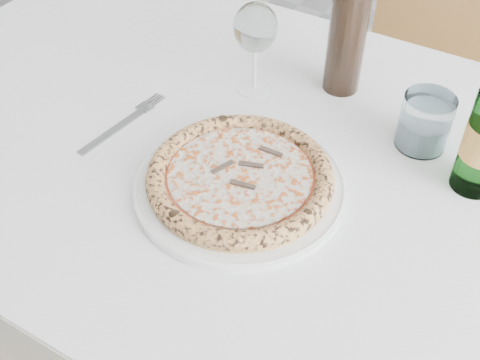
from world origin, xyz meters
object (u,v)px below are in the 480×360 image
Objects in this scene: wine_bottle at (348,32)px; dining_table at (272,189)px; wine_glass at (255,29)px; plate at (240,185)px; pizza at (240,177)px; tumbler at (424,125)px; chair_far at (445,58)px.

dining_table is at bearing -89.78° from wine_bottle.
wine_bottle is at bearing 36.59° from wine_glass.
plate is 1.15× the size of pizza.
dining_table is 0.13m from plate.
pizza is at bearing 160.64° from plate.
tumbler reaches higher than dining_table.
plate is (-0.00, -0.10, 0.09)m from dining_table.
wine_bottle reaches higher than wine_glass.
chair_far is 0.68m from wine_bottle.
plate is 1.90× the size of wine_glass.
wine_bottle reaches higher than dining_table.
tumbler is 0.22m from wine_bottle.
chair_far is 9.73× the size of tumbler.
pizza is 3.04× the size of tumbler.
plate is 0.33m from tumbler.
wine_bottle is at bearing 159.19° from tumbler.
wine_glass is (-0.13, 0.24, 0.12)m from plate.
pizza is at bearing -60.98° from wine_glass.
pizza is at bearing -90.01° from dining_table.
wine_glass is 0.63× the size of wine_bottle.
pizza is (-0.00, 0.00, 0.02)m from plate.
wine_bottle is at bearing 90.15° from pizza.
wine_glass is 0.33m from tumbler.
wine_glass is at bearing 119.02° from pizza.
dining_table is 4.85× the size of plate.
tumbler reaches higher than pizza.
chair_far reaches higher than tumbler.
plate is 3.49× the size of tumbler.
chair_far is 5.29× the size of wine_glass.
wine_bottle is at bearing -94.16° from chair_far.
chair_far is at bearing 87.42° from plate.
plate is at bearing -60.98° from wine_glass.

